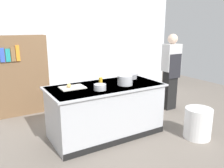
% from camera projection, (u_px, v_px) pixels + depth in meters
% --- Properties ---
extents(ground_plane, '(10.00, 10.00, 0.00)m').
position_uv_depth(ground_plane, '(106.00, 134.00, 4.14)').
color(ground_plane, slate).
extents(back_wall, '(6.40, 0.12, 3.00)m').
position_uv_depth(back_wall, '(63.00, 42.00, 5.52)').
color(back_wall, silver).
rests_on(back_wall, ground_plane).
extents(counter_island, '(1.98, 0.98, 0.90)m').
position_uv_depth(counter_island, '(106.00, 109.00, 4.03)').
color(counter_island, '#B7BABF').
rests_on(counter_island, ground_plane).
extents(cutting_board, '(0.40, 0.28, 0.02)m').
position_uv_depth(cutting_board, '(72.00, 88.00, 3.75)').
color(cutting_board, silver).
rests_on(cutting_board, counter_island).
extents(onion, '(0.07, 0.07, 0.07)m').
position_uv_depth(onion, '(69.00, 86.00, 3.70)').
color(onion, tan).
rests_on(onion, cutting_board).
extents(stock_pot, '(0.33, 0.26, 0.16)m').
position_uv_depth(stock_pot, '(125.00, 80.00, 3.94)').
color(stock_pot, '#B7BABF').
rests_on(stock_pot, counter_island).
extents(sauce_pan, '(0.23, 0.17, 0.10)m').
position_uv_depth(sauce_pan, '(132.00, 76.00, 4.39)').
color(sauce_pan, '#99999E').
rests_on(sauce_pan, counter_island).
extents(mixing_bowl, '(0.20, 0.20, 0.09)m').
position_uv_depth(mixing_bowl, '(100.00, 87.00, 3.64)').
color(mixing_bowl, '#B7BABF').
rests_on(mixing_bowl, counter_island).
extents(juice_cup, '(0.07, 0.07, 0.10)m').
position_uv_depth(juice_cup, '(101.00, 80.00, 4.08)').
color(juice_cup, yellow).
rests_on(juice_cup, counter_island).
extents(trash_bin, '(0.46, 0.46, 0.53)m').
position_uv_depth(trash_bin, '(198.00, 123.00, 3.95)').
color(trash_bin, white).
rests_on(trash_bin, ground_plane).
extents(person_chef, '(0.38, 0.25, 1.72)m').
position_uv_depth(person_chef, '(171.00, 70.00, 5.18)').
color(person_chef, black).
rests_on(person_chef, ground_plane).
extents(bookshelf, '(1.10, 0.31, 1.70)m').
position_uv_depth(bookshelf, '(21.00, 76.00, 4.91)').
color(bookshelf, brown).
rests_on(bookshelf, ground_plane).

